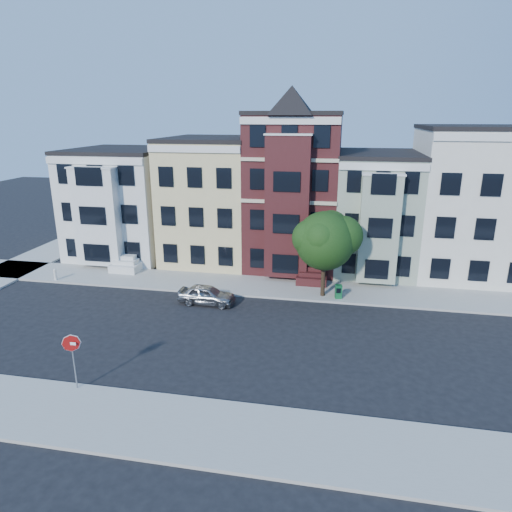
% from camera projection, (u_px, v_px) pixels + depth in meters
% --- Properties ---
extents(ground, '(120.00, 120.00, 0.00)m').
position_uv_depth(ground, '(264.00, 341.00, 25.40)').
color(ground, black).
extents(far_sidewalk, '(60.00, 4.00, 0.15)m').
position_uv_depth(far_sidewalk, '(283.00, 288.00, 32.88)').
color(far_sidewalk, '#9E9B93').
rests_on(far_sidewalk, ground).
extents(near_sidewalk, '(60.00, 4.00, 0.15)m').
position_uv_depth(near_sidewalk, '(230.00, 434.00, 17.87)').
color(near_sidewalk, '#9E9B93').
rests_on(near_sidewalk, ground).
extents(house_white, '(8.00, 9.00, 9.00)m').
position_uv_depth(house_white, '(125.00, 204.00, 40.34)').
color(house_white, silver).
rests_on(house_white, ground).
extents(house_yellow, '(7.00, 9.00, 10.00)m').
position_uv_depth(house_yellow, '(212.00, 201.00, 38.77)').
color(house_yellow, beige).
rests_on(house_yellow, ground).
extents(house_brown, '(7.00, 9.00, 12.00)m').
position_uv_depth(house_brown, '(295.00, 192.00, 37.22)').
color(house_brown, '#3C1516').
rests_on(house_brown, ground).
extents(house_green, '(6.00, 9.00, 9.00)m').
position_uv_depth(house_green, '(375.00, 213.00, 36.51)').
color(house_green, '#93A089').
rests_on(house_green, ground).
extents(house_cream, '(8.00, 9.00, 11.00)m').
position_uv_depth(house_cream, '(470.00, 204.00, 34.97)').
color(house_cream, silver).
rests_on(house_cream, ground).
extents(street_tree, '(7.30, 7.30, 7.25)m').
position_uv_depth(street_tree, '(325.00, 245.00, 30.29)').
color(street_tree, '#244C17').
rests_on(street_tree, far_sidewalk).
extents(parked_car, '(3.86, 1.68, 1.30)m').
position_uv_depth(parked_car, '(207.00, 295.00, 30.16)').
color(parked_car, gray).
rests_on(parked_car, ground).
extents(newspaper_box, '(0.50, 0.46, 0.95)m').
position_uv_depth(newspaper_box, '(338.00, 292.00, 30.75)').
color(newspaper_box, '#146230').
rests_on(newspaper_box, far_sidewalk).
extents(fire_hydrant, '(0.32, 0.32, 0.69)m').
position_uv_depth(fire_hydrant, '(55.00, 276.00, 34.19)').
color(fire_hydrant, silver).
rests_on(fire_hydrant, far_sidewalk).
extents(stop_sign, '(0.83, 0.15, 3.01)m').
position_uv_depth(stop_sign, '(73.00, 358.00, 20.32)').
color(stop_sign, '#A3100E').
rests_on(stop_sign, near_sidewalk).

